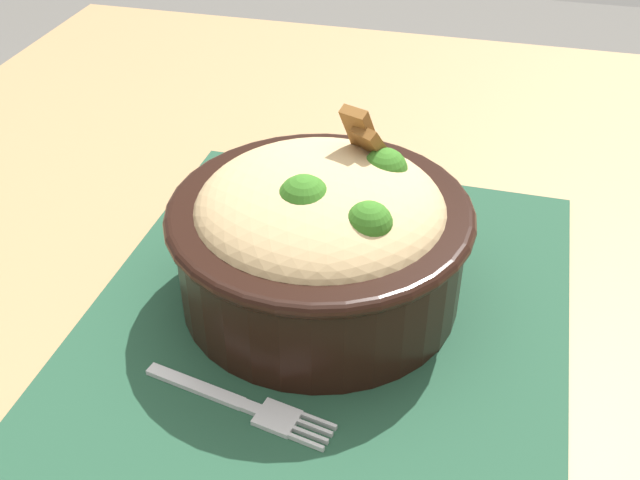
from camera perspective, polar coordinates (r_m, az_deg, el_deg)
table at (r=0.63m, az=1.15°, el=-8.73°), size 1.09×1.00×0.74m
placemat at (r=0.55m, az=-0.13°, el=-6.24°), size 0.43×0.35×0.00m
bowl at (r=0.54m, az=0.04°, el=0.54°), size 0.22×0.22×0.14m
fork at (r=0.50m, az=-5.67°, el=-12.31°), size 0.04×0.13×0.00m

